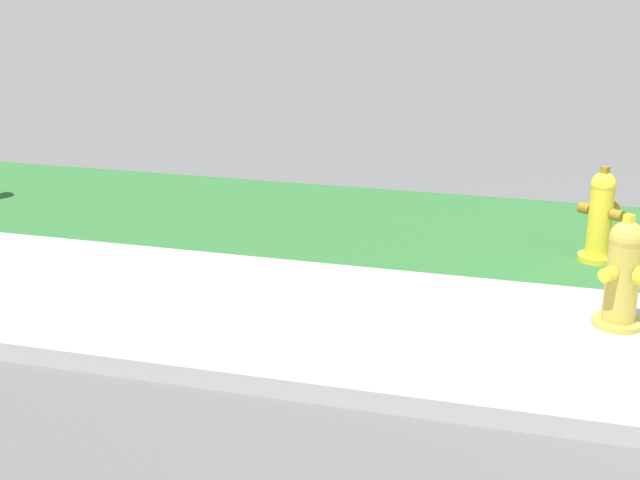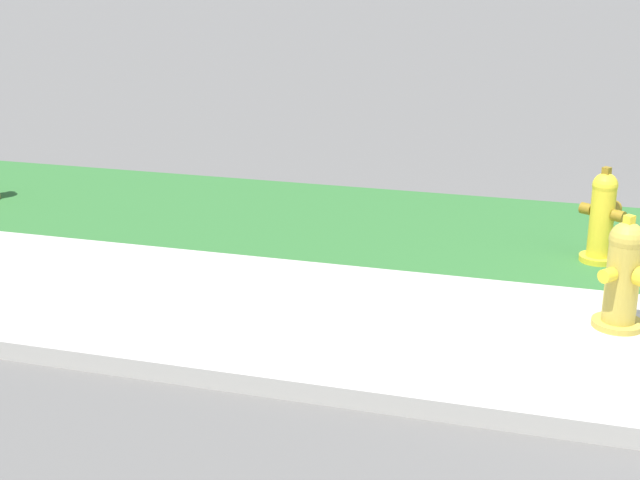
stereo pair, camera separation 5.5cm
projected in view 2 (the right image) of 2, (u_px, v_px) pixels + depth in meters
name	position (u px, v px, depth m)	size (l,w,h in m)	color
fire_hydrant_across_street	(602.00, 217.00, 6.91)	(0.36, 0.34, 0.76)	yellow
fire_hydrant_by_grass_verge	(624.00, 275.00, 5.69)	(0.36, 0.36, 0.76)	gold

